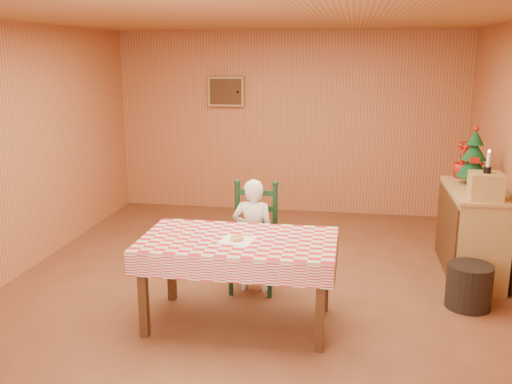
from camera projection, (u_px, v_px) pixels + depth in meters
ground at (253, 289)px, 5.67m from camera, size 6.00×6.00×0.00m
cabin_walls at (261, 100)px, 5.75m from camera, size 5.10×6.05×2.65m
dining_table at (238, 248)px, 4.81m from camera, size 1.66×0.96×0.77m
ladder_chair at (254, 239)px, 5.61m from camera, size 0.44×0.40×1.08m
seated_child at (253, 235)px, 5.54m from camera, size 0.41×0.27×1.12m
napkin at (237, 240)px, 4.74m from camera, size 0.29×0.29×0.00m
donut at (237, 238)px, 4.74m from camera, size 0.11×0.11×0.04m
shelf_unit at (471, 232)px, 5.96m from camera, size 0.54×1.24×0.93m
crate at (486, 186)px, 5.44m from camera, size 0.31×0.31×0.25m
christmas_tree at (474, 158)px, 6.02m from camera, size 0.34×0.34×0.62m
flower_arrangement at (463, 160)px, 6.34m from camera, size 0.24×0.24×0.41m
candle_set at (488, 166)px, 5.39m from camera, size 0.07×0.07×0.22m
storage_bin at (469, 286)px, 5.23m from camera, size 0.53×0.53×0.41m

